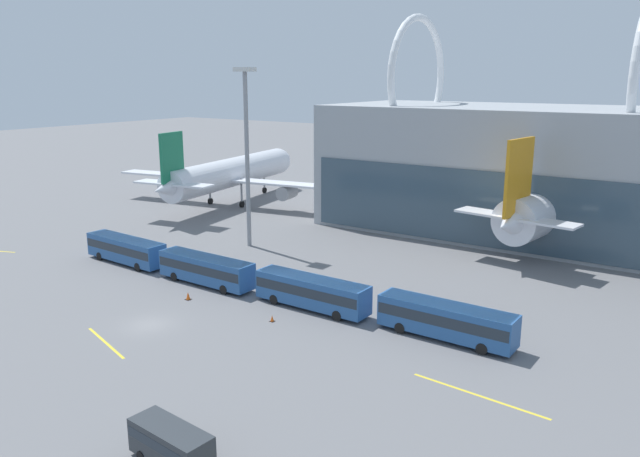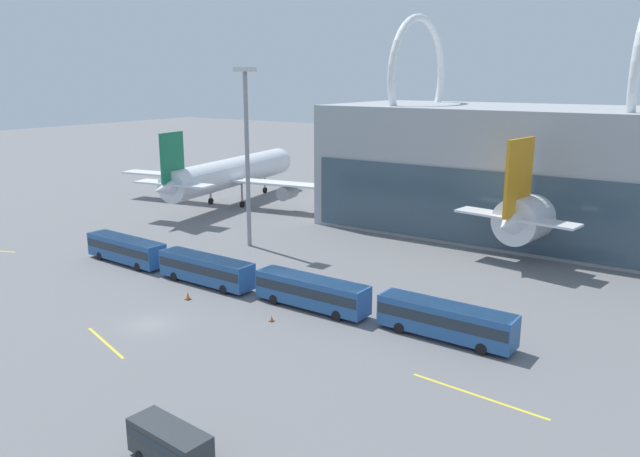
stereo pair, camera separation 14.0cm
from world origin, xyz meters
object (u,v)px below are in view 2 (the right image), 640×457
Objects in this scene: shuttle_bus_2 at (312,291)px; traffic_cone_0 at (188,296)px; airliner_at_gate_near at (228,174)px; shuttle_bus_3 at (446,319)px; floodlight_mast at (247,139)px; airliner_at_gate_far at (559,206)px; shuttle_bus_0 at (126,248)px; shuttle_bus_1 at (206,268)px; traffic_cone_1 at (272,318)px; service_van_foreground at (170,443)px.

shuttle_bus_2 is 15.23× the size of traffic_cone_0.
airliner_at_gate_near reaches higher than shuttle_bus_3.
shuttle_bus_3 is 39.25m from floodlight_mast.
shuttle_bus_0 is at bearing 141.40° from airliner_at_gate_far.
shuttle_bus_3 is (27.73, 0.92, 0.00)m from shuttle_bus_1.
airliner_at_gate_near is 56.36m from traffic_cone_1.
shuttle_bus_3 reaches higher than service_van_foreground.
airliner_at_gate_near is at bearing 127.20° from traffic_cone_0.
shuttle_bus_0 is (13.92, -34.02, -3.74)m from airliner_at_gate_near.
airliner_at_gate_near reaches higher than traffic_cone_0.
airliner_at_gate_near is at bearing 130.32° from shuttle_bus_1.
shuttle_bus_1 is at bearing 153.13° from airliner_at_gate_far.
airliner_at_gate_far reaches higher than shuttle_bus_1.
airliner_at_gate_far is at bearing 34.61° from floodlight_mast.
airliner_at_gate_far is 2.79× the size of shuttle_bus_3.
airliner_at_gate_near is at bearing 134.76° from service_van_foreground.
traffic_cone_1 is (-15.05, -5.34, -1.58)m from shuttle_bus_3.
shuttle_bus_0 is at bearing -178.86° from shuttle_bus_2.
airliner_at_gate_near is 3.55× the size of shuttle_bus_0.
airliner_at_gate_far is 64.51m from service_van_foreground.
shuttle_bus_1 is 1.00× the size of shuttle_bus_3.
shuttle_bus_1 is (13.87, -0.42, 0.00)m from shuttle_bus_0.
service_van_foreground is at bearing -48.07° from shuttle_bus_1.
airliner_at_gate_near is 29.95m from floodlight_mast.
floodlight_mast is 25.66m from traffic_cone_0.
shuttle_bus_3 is at bearing 3.31° from shuttle_bus_1.
shuttle_bus_3 is 16.04m from traffic_cone_1.
shuttle_bus_3 is 20.33× the size of traffic_cone_1.
shuttle_bus_0 is at bearing -178.05° from shuttle_bus_3.
traffic_cone_1 is at bearing -7.20° from shuttle_bus_0.
airliner_at_gate_far is at bearing -94.64° from airliner_at_gate_near.
airliner_at_gate_far reaches higher than traffic_cone_0.
shuttle_bus_0 is 0.53× the size of floodlight_mast.
shuttle_bus_2 is 1.00× the size of shuttle_bus_3.
traffic_cone_1 is at bearing -143.06° from airliner_at_gate_near.
shuttle_bus_1 is at bearing 160.79° from traffic_cone_1.
airliner_at_gate_near is at bearing 141.89° from shuttle_bus_2.
shuttle_bus_3 is at bearing 3.82° from shuttle_bus_0.
shuttle_bus_3 is (55.52, -33.51, -3.74)m from airliner_at_gate_near.
traffic_cone_0 is (-25.88, -5.53, -1.47)m from shuttle_bus_3.
airliner_at_gate_near is 54.36× the size of traffic_cone_0.
traffic_cone_1 is (26.55, -4.84, -1.58)m from shuttle_bus_0.
shuttle_bus_1 reaches higher than traffic_cone_0.
floodlight_mast is (-28.16, 40.34, 12.98)m from service_van_foreground.
airliner_at_gate_near is 77.49m from service_van_foreground.
shuttle_bus_3 is at bearing 19.54° from traffic_cone_1.
floodlight_mast reaches higher than service_van_foreground.
shuttle_bus_3 is 0.52× the size of floodlight_mast.
floodlight_mast is (-20.50, 14.71, 12.53)m from shuttle_bus_2.
service_van_foreground is at bearing -66.94° from traffic_cone_1.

